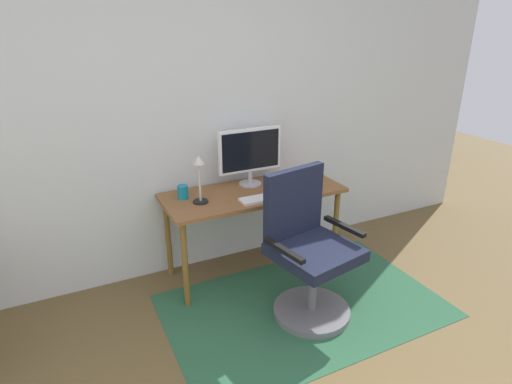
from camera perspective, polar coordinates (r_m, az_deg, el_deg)
wall_back at (r=3.35m, az=-9.57°, el=10.45°), size 6.00×0.10×2.60m
area_rug at (r=3.26m, az=6.43°, el=-14.91°), size 1.99×1.24×0.01m
desk at (r=3.37m, az=-0.34°, el=-1.10°), size 1.42×0.57×0.71m
monitor at (r=3.39m, az=-0.81°, el=5.34°), size 0.53×0.18×0.46m
keyboard at (r=3.20m, az=1.57°, el=-0.71°), size 0.43×0.13×0.02m
computer_mouse at (r=3.35m, az=6.53°, el=0.36°), size 0.06×0.10×0.03m
coffee_cup at (r=3.23m, az=-9.77°, el=0.01°), size 0.08×0.08×0.10m
cell_phone at (r=3.64m, az=6.20°, el=1.93°), size 0.10×0.15×0.01m
desk_lamp at (r=3.08m, az=-7.62°, el=2.54°), size 0.11×0.11×0.36m
office_chair at (r=2.98m, az=7.00°, el=-8.58°), size 0.65×0.60×1.04m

